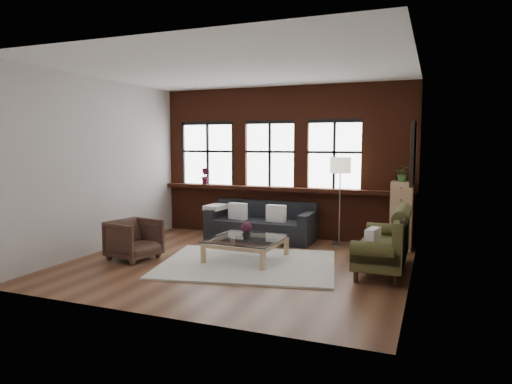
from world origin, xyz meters
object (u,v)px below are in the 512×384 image
(drawer_chest, at_px, (401,216))
(floor_lamp, at_px, (340,198))
(vintage_settee, at_px, (382,240))
(coffee_table, at_px, (246,249))
(vase, at_px, (246,234))
(dark_sofa, at_px, (261,221))
(armchair, at_px, (134,240))

(drawer_chest, relative_size, floor_lamp, 0.69)
(drawer_chest, bearing_deg, vintage_settee, -96.02)
(vintage_settee, xyz_separation_m, drawer_chest, (0.17, 1.62, 0.16))
(coffee_table, relative_size, vase, 7.76)
(vase, relative_size, floor_lamp, 0.08)
(coffee_table, distance_m, vase, 0.27)
(dark_sofa, distance_m, armchair, 2.74)
(vintage_settee, relative_size, floor_lamp, 0.97)
(floor_lamp, bearing_deg, armchair, -142.53)
(vintage_settee, distance_m, coffee_table, 2.27)
(dark_sofa, height_order, vase, dark_sofa)
(armchair, bearing_deg, dark_sofa, -20.70)
(dark_sofa, distance_m, vintage_settee, 2.98)
(vintage_settee, xyz_separation_m, vase, (-2.24, -0.21, -0.02))
(drawer_chest, bearing_deg, dark_sofa, -176.30)
(armchair, bearing_deg, vase, -58.60)
(vintage_settee, distance_m, drawer_chest, 1.64)
(armchair, xyz_separation_m, floor_lamp, (3.09, 2.37, 0.59))
(armchair, bearing_deg, coffee_table, -58.60)
(floor_lamp, bearing_deg, dark_sofa, -177.81)
(drawer_chest, bearing_deg, armchair, -149.62)
(vintage_settee, bearing_deg, coffee_table, -174.66)
(coffee_table, bearing_deg, dark_sofa, 102.45)
(vintage_settee, relative_size, drawer_chest, 1.42)
(drawer_chest, height_order, floor_lamp, floor_lamp)
(coffee_table, distance_m, drawer_chest, 3.06)
(vintage_settee, xyz_separation_m, armchair, (-4.07, -0.86, -0.14))
(armchair, distance_m, coffee_table, 1.95)
(vintage_settee, bearing_deg, drawer_chest, 83.98)
(vase, bearing_deg, vintage_settee, 5.34)
(dark_sofa, distance_m, drawer_chest, 2.79)
(vase, xyz_separation_m, drawer_chest, (2.41, 1.83, 0.18))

